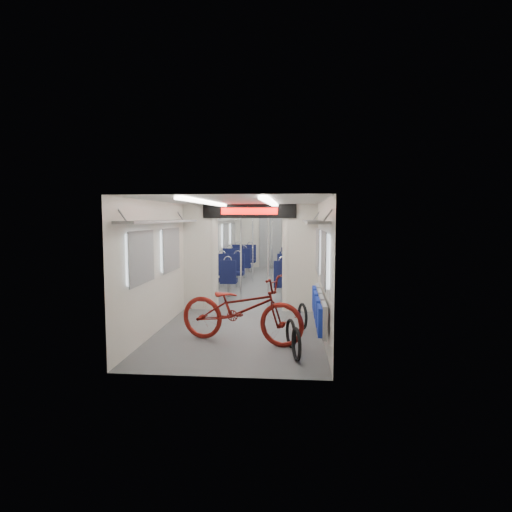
{
  "coord_description": "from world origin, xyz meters",
  "views": [
    {
      "loc": [
        0.96,
        -11.19,
        2.02
      ],
      "look_at": [
        0.13,
        -1.94,
        1.18
      ],
      "focal_mm": 30.0,
      "sensor_mm": 36.0,
      "label": 1
    }
  ],
  "objects_px": {
    "bike_hoop_a": "(296,346)",
    "seat_bay_near_right": "(293,274)",
    "bicycle": "(241,309)",
    "stanchion_near_left": "(241,254)",
    "seat_bay_far_right": "(294,262)",
    "bike_hoop_c": "(303,318)",
    "bike_hoop_b": "(291,335)",
    "seat_bay_far_left": "(240,259)",
    "stanchion_far_left": "(253,245)",
    "stanchion_far_right": "(272,246)",
    "seat_bay_near_left": "(225,272)",
    "stanchion_near_right": "(268,256)",
    "flip_bench": "(319,308)"
  },
  "relations": [
    {
      "from": "bike_hoop_a",
      "to": "seat_bay_far_right",
      "type": "xyz_separation_m",
      "value": [
        -0.06,
        8.43,
        0.31
      ]
    },
    {
      "from": "stanchion_near_left",
      "to": "stanchion_near_right",
      "type": "bearing_deg",
      "value": -33.7
    },
    {
      "from": "stanchion_far_right",
      "to": "seat_bay_near_right",
      "type": "bearing_deg",
      "value": -70.13
    },
    {
      "from": "bike_hoop_a",
      "to": "seat_bay_far_left",
      "type": "height_order",
      "value": "seat_bay_far_left"
    },
    {
      "from": "bike_hoop_a",
      "to": "bicycle",
      "type": "bearing_deg",
      "value": 137.35
    },
    {
      "from": "bike_hoop_c",
      "to": "bike_hoop_b",
      "type": "bearing_deg",
      "value": -100.14
    },
    {
      "from": "bike_hoop_b",
      "to": "seat_bay_far_left",
      "type": "bearing_deg",
      "value": 102.4
    },
    {
      "from": "bicycle",
      "to": "stanchion_near_right",
      "type": "distance_m",
      "value": 2.99
    },
    {
      "from": "stanchion_far_left",
      "to": "stanchion_far_right",
      "type": "height_order",
      "value": "same"
    },
    {
      "from": "bike_hoop_c",
      "to": "seat_bay_near_right",
      "type": "relative_size",
      "value": 0.23
    },
    {
      "from": "stanchion_near_left",
      "to": "seat_bay_far_right",
      "type": "bearing_deg",
      "value": 73.61
    },
    {
      "from": "flip_bench",
      "to": "seat_bay_near_left",
      "type": "relative_size",
      "value": 1.08
    },
    {
      "from": "flip_bench",
      "to": "stanchion_far_left",
      "type": "height_order",
      "value": "stanchion_far_left"
    },
    {
      "from": "bicycle",
      "to": "seat_bay_far_right",
      "type": "bearing_deg",
      "value": 9.04
    },
    {
      "from": "stanchion_far_right",
      "to": "bike_hoop_c",
      "type": "bearing_deg",
      "value": -80.93
    },
    {
      "from": "seat_bay_far_right",
      "to": "stanchion_far_right",
      "type": "bearing_deg",
      "value": -114.3
    },
    {
      "from": "seat_bay_near_left",
      "to": "seat_bay_near_right",
      "type": "xyz_separation_m",
      "value": [
        1.87,
        -0.41,
        0.02
      ]
    },
    {
      "from": "bike_hoop_c",
      "to": "seat_bay_near_right",
      "type": "distance_m",
      "value": 3.46
    },
    {
      "from": "seat_bay_near_right",
      "to": "bicycle",
      "type": "bearing_deg",
      "value": -100.73
    },
    {
      "from": "bicycle",
      "to": "stanchion_far_right",
      "type": "relative_size",
      "value": 0.91
    },
    {
      "from": "bike_hoop_b",
      "to": "bike_hoop_a",
      "type": "bearing_deg",
      "value": -82.17
    },
    {
      "from": "seat_bay_far_right",
      "to": "stanchion_far_left",
      "type": "relative_size",
      "value": 0.84
    },
    {
      "from": "flip_bench",
      "to": "seat_bay_near_right",
      "type": "distance_m",
      "value": 4.32
    },
    {
      "from": "seat_bay_near_left",
      "to": "seat_bay_near_right",
      "type": "relative_size",
      "value": 0.92
    },
    {
      "from": "bike_hoop_c",
      "to": "seat_bay_near_left",
      "type": "xyz_separation_m",
      "value": [
        -2.05,
        3.85,
        0.31
      ]
    },
    {
      "from": "seat_bay_far_right",
      "to": "stanchion_near_right",
      "type": "relative_size",
      "value": 0.84
    },
    {
      "from": "stanchion_far_right",
      "to": "bike_hoop_b",
      "type": "bearing_deg",
      "value": -84.3
    },
    {
      "from": "bicycle",
      "to": "seat_bay_far_left",
      "type": "bearing_deg",
      "value": 22.48
    },
    {
      "from": "seat_bay_near_right",
      "to": "stanchion_near_left",
      "type": "xyz_separation_m",
      "value": [
        -1.25,
        -0.97,
        0.6
      ]
    },
    {
      "from": "bike_hoop_a",
      "to": "stanchion_far_left",
      "type": "distance_m",
      "value": 7.46
    },
    {
      "from": "stanchion_near_left",
      "to": "seat_bay_far_left",
      "type": "bearing_deg",
      "value": 97.35
    },
    {
      "from": "bicycle",
      "to": "seat_bay_far_right",
      "type": "relative_size",
      "value": 1.08
    },
    {
      "from": "flip_bench",
      "to": "seat_bay_far_right",
      "type": "bearing_deg",
      "value": 93.17
    },
    {
      "from": "seat_bay_near_left",
      "to": "seat_bay_far_left",
      "type": "relative_size",
      "value": 0.91
    },
    {
      "from": "seat_bay_far_left",
      "to": "seat_bay_far_right",
      "type": "distance_m",
      "value": 1.96
    },
    {
      "from": "seat_bay_near_right",
      "to": "stanchion_far_right",
      "type": "distance_m",
      "value": 2.02
    },
    {
      "from": "bike_hoop_a",
      "to": "seat_bay_near_right",
      "type": "xyz_separation_m",
      "value": [
        -0.06,
        5.16,
        0.33
      ]
    },
    {
      "from": "stanchion_near_left",
      "to": "stanchion_far_left",
      "type": "xyz_separation_m",
      "value": [
        -0.02,
        3.1,
        0.0
      ]
    },
    {
      "from": "bike_hoop_b",
      "to": "seat_bay_far_right",
      "type": "relative_size",
      "value": 0.24
    },
    {
      "from": "seat_bay_far_right",
      "to": "stanchion_near_left",
      "type": "distance_m",
      "value": 4.46
    },
    {
      "from": "bike_hoop_b",
      "to": "bike_hoop_c",
      "type": "distance_m",
      "value": 1.14
    },
    {
      "from": "seat_bay_near_left",
      "to": "seat_bay_far_right",
      "type": "height_order",
      "value": "seat_bay_far_right"
    },
    {
      "from": "bike_hoop_b",
      "to": "seat_bay_near_right",
      "type": "xyz_separation_m",
      "value": [
        0.02,
        4.57,
        0.34
      ]
    },
    {
      "from": "bike_hoop_a",
      "to": "bike_hoop_c",
      "type": "xyz_separation_m",
      "value": [
        0.12,
        1.72,
        0.0
      ]
    },
    {
      "from": "flip_bench",
      "to": "stanchion_far_right",
      "type": "height_order",
      "value": "stanchion_far_right"
    },
    {
      "from": "stanchion_far_left",
      "to": "bike_hoop_a",
      "type": "bearing_deg",
      "value": -79.67
    },
    {
      "from": "bicycle",
      "to": "bike_hoop_a",
      "type": "xyz_separation_m",
      "value": [
        0.89,
        -0.82,
        -0.33
      ]
    },
    {
      "from": "stanchion_far_left",
      "to": "stanchion_far_right",
      "type": "distance_m",
      "value": 0.68
    },
    {
      "from": "bike_hoop_c",
      "to": "stanchion_far_left",
      "type": "relative_size",
      "value": 0.21
    },
    {
      "from": "seat_bay_near_left",
      "to": "stanchion_near_left",
      "type": "height_order",
      "value": "stanchion_near_left"
    }
  ]
}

